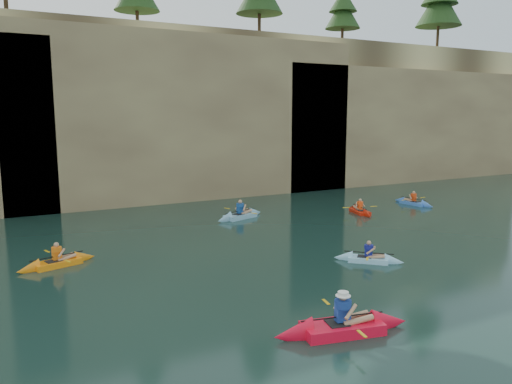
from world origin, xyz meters
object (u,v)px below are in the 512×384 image
kayaker_ltblue_near (368,259)px  main_kayaker (342,327)px  kayaker_red_far (360,211)px  kayaker_orange (57,262)px

kayaker_ltblue_near → main_kayaker: bearing=-92.6°
main_kayaker → kayaker_red_far: (11.04, 12.56, -0.06)m
kayaker_orange → kayaker_ltblue_near: size_ratio=1.30×
kayaker_red_far → main_kayaker: bearing=154.0°
kayaker_ltblue_near → kayaker_red_far: kayaker_red_far is taller
kayaker_orange → kayaker_red_far: size_ratio=1.04×
main_kayaker → kayaker_ltblue_near: 6.88m
kayaker_orange → main_kayaker: bearing=-75.5°
main_kayaker → kayaker_ltblue_near: size_ratio=1.63×
kayaker_orange → kayaker_red_far: kayaker_orange is taller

